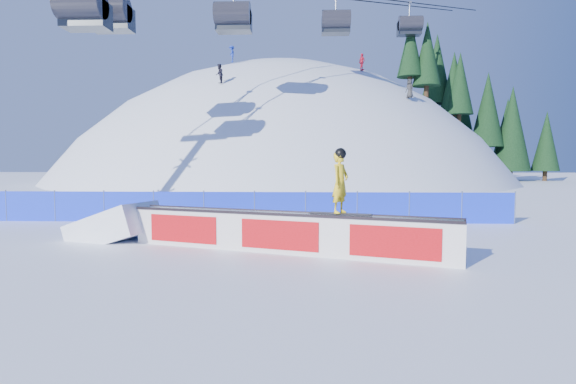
{
  "coord_description": "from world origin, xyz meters",
  "views": [
    {
      "loc": [
        3.03,
        -12.91,
        2.42
      ],
      "look_at": [
        2.45,
        1.09,
        1.44
      ],
      "focal_mm": 28.0,
      "sensor_mm": 36.0,
      "label": 1
    }
  ],
  "objects": [
    {
      "name": "ground",
      "position": [
        0.0,
        0.0,
        0.0
      ],
      "size": [
        160.0,
        160.0,
        0.0
      ],
      "primitive_type": "plane",
      "color": "white",
      "rests_on": "ground"
    },
    {
      "name": "snow_hill",
      "position": [
        0.0,
        42.0,
        -18.0
      ],
      "size": [
        64.0,
        64.0,
        64.0
      ],
      "color": "silver",
      "rests_on": "ground"
    },
    {
      "name": "treeline",
      "position": [
        21.38,
        40.75,
        10.96
      ],
      "size": [
        23.22,
        12.99,
        22.26
      ],
      "color": "#352415",
      "rests_on": "ground"
    },
    {
      "name": "safety_fence",
      "position": [
        0.0,
        4.5,
        0.6
      ],
      "size": [
        22.05,
        0.05,
        1.3
      ],
      "color": "#1432E9",
      "rests_on": "ground"
    },
    {
      "name": "rail_box",
      "position": [
        2.42,
        -1.2,
        0.53
      ],
      "size": [
        8.71,
        3.45,
        1.08
      ],
      "rotation": [
        0.0,
        0.0,
        -0.32
      ],
      "color": "silver",
      "rests_on": "ground"
    },
    {
      "name": "snow_ramp",
      "position": [
        -2.9,
        0.59,
        0.0
      ],
      "size": [
        3.01,
        2.39,
        1.64
      ],
      "primitive_type": null,
      "rotation": [
        0.0,
        -0.31,
        -0.32
      ],
      "color": "white",
      "rests_on": "ground"
    },
    {
      "name": "snowboarder",
      "position": [
        3.87,
        -1.68,
        1.89
      ],
      "size": [
        1.6,
        0.78,
        1.66
      ],
      "rotation": [
        0.0,
        0.0,
        0.97
      ],
      "color": "black",
      "rests_on": "rail_box"
    },
    {
      "name": "distant_skiers",
      "position": [
        1.65,
        29.89,
        11.19
      ],
      "size": [
        17.53,
        8.99,
        6.11
      ],
      "color": "black",
      "rests_on": "ground"
    }
  ]
}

